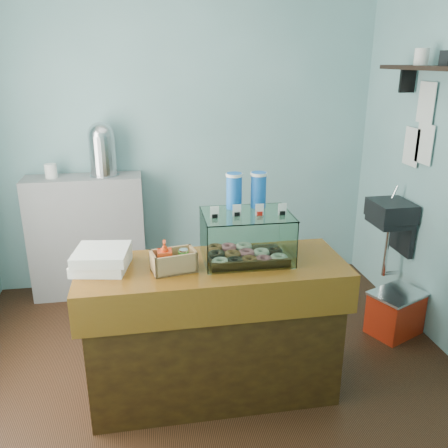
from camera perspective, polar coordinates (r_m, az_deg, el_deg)
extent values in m
plane|color=black|center=(3.50, -1.87, -16.74)|extent=(3.50, 3.50, 0.00)
cube|color=#73A6A8|center=(4.38, -4.89, 10.53)|extent=(3.50, 0.04, 2.80)
cube|color=#73A6A8|center=(1.51, 5.66, -6.60)|extent=(3.50, 0.04, 2.80)
cube|color=black|center=(4.06, 19.48, 1.54)|extent=(0.30, 0.35, 0.15)
cube|color=black|center=(4.18, 20.74, -1.00)|extent=(0.04, 0.30, 0.35)
cylinder|color=silver|center=(4.14, 19.86, 3.58)|extent=(0.02, 0.02, 0.12)
cylinder|color=silver|center=(4.17, 18.95, -3.05)|extent=(0.04, 0.04, 0.45)
cube|color=black|center=(3.69, 23.71, 16.82)|extent=(0.25, 1.00, 0.03)
cube|color=black|center=(4.07, 21.20, 15.79)|extent=(0.12, 0.03, 0.18)
cube|color=white|center=(3.93, 22.97, 8.84)|extent=(0.01, 0.21, 0.30)
cube|color=white|center=(4.08, 21.62, 8.63)|extent=(0.01, 0.21, 0.30)
cube|color=white|center=(3.94, 23.16, 13.27)|extent=(0.01, 0.21, 0.30)
cube|color=#432A0C|center=(3.06, -1.27, -13.09)|extent=(1.50, 0.56, 0.84)
cube|color=#472809|center=(2.85, -1.34, -5.41)|extent=(1.60, 0.60, 0.06)
cube|color=#472809|center=(2.66, -0.40, -10.26)|extent=(1.60, 0.04, 0.18)
cube|color=gray|center=(4.43, -16.04, -1.45)|extent=(1.00, 0.32, 1.10)
cube|color=#34200F|center=(2.91, 2.69, -3.99)|extent=(0.47, 0.34, 0.02)
torus|color=beige|center=(2.78, -0.40, -4.56)|extent=(0.10, 0.10, 0.03)
torus|color=black|center=(2.79, 1.37, -4.45)|extent=(0.10, 0.10, 0.03)
torus|color=brown|center=(2.81, 3.13, -4.33)|extent=(0.10, 0.10, 0.03)
torus|color=#CD6079|center=(2.82, 4.86, -4.21)|extent=(0.10, 0.10, 0.03)
torus|color=beige|center=(2.84, 6.57, -4.09)|extent=(0.10, 0.10, 0.03)
torus|color=black|center=(2.87, -0.72, -3.71)|extent=(0.10, 0.10, 0.03)
torus|color=brown|center=(2.89, 1.00, -3.61)|extent=(0.10, 0.10, 0.03)
torus|color=#CD6079|center=(2.90, 2.69, -3.50)|extent=(0.10, 0.10, 0.03)
torus|color=beige|center=(2.92, 4.37, -3.39)|extent=(0.10, 0.10, 0.03)
torus|color=black|center=(2.94, 6.03, -3.28)|extent=(0.10, 0.10, 0.03)
torus|color=brown|center=(2.97, -1.01, -2.92)|extent=(0.10, 0.10, 0.03)
torus|color=#CD6079|center=(2.98, 0.64, -2.82)|extent=(0.10, 0.10, 0.03)
torus|color=beige|center=(3.00, 2.29, -2.72)|extent=(0.10, 0.10, 0.03)
cube|color=white|center=(2.69, 3.53, -2.98)|extent=(0.52, 0.01, 0.28)
cube|color=white|center=(3.04, 2.01, -0.31)|extent=(0.52, 0.01, 0.28)
cube|color=white|center=(2.82, -2.46, -1.85)|extent=(0.01, 0.38, 0.28)
cube|color=white|center=(2.92, 7.73, -1.27)|extent=(0.01, 0.38, 0.28)
cube|color=white|center=(2.81, 2.77, 1.20)|extent=(0.54, 0.40, 0.01)
cube|color=white|center=(2.72, -1.14, 1.43)|extent=(0.05, 0.00, 0.07)
cube|color=black|center=(2.73, -1.13, 0.97)|extent=(0.03, 0.02, 0.02)
cube|color=white|center=(2.74, 1.63, 1.57)|extent=(0.05, 0.00, 0.07)
cube|color=black|center=(2.75, 1.62, 1.11)|extent=(0.03, 0.02, 0.02)
cube|color=white|center=(2.77, 4.34, 1.69)|extent=(0.05, 0.00, 0.07)
cube|color=red|center=(2.78, 4.33, 1.24)|extent=(0.03, 0.02, 0.02)
cube|color=white|center=(2.80, 7.00, 1.81)|extent=(0.05, 0.00, 0.07)
cube|color=black|center=(2.81, 6.99, 1.36)|extent=(0.03, 0.02, 0.02)
cylinder|color=blue|center=(2.88, 1.22, 4.00)|extent=(0.09, 0.09, 0.22)
cylinder|color=white|center=(2.86, 1.24, 5.94)|extent=(0.10, 0.10, 0.02)
cylinder|color=blue|center=(2.91, 4.16, 4.12)|extent=(0.09, 0.09, 0.22)
cylinder|color=white|center=(2.89, 4.21, 6.03)|extent=(0.10, 0.10, 0.02)
cube|color=tan|center=(2.77, -6.04, -5.47)|extent=(0.27, 0.19, 0.01)
cube|color=tan|center=(2.68, -5.70, -5.00)|extent=(0.25, 0.06, 0.12)
cube|color=tan|center=(2.80, -6.44, -3.92)|extent=(0.25, 0.06, 0.12)
cube|color=tan|center=(2.72, -8.49, -4.78)|extent=(0.04, 0.15, 0.12)
cube|color=tan|center=(2.77, -3.72, -4.12)|extent=(0.04, 0.15, 0.12)
imported|color=#ED4216|center=(2.72, -7.13, -3.77)|extent=(0.10, 0.10, 0.18)
cylinder|color=green|center=(2.76, -4.87, -4.24)|extent=(0.06, 0.06, 0.10)
cylinder|color=silver|center=(2.74, -4.90, -3.19)|extent=(0.05, 0.05, 0.01)
cube|color=white|center=(2.86, -14.54, -4.60)|extent=(0.35, 0.35, 0.06)
cube|color=white|center=(2.83, -14.50, -3.57)|extent=(0.34, 0.34, 0.06)
cylinder|color=silver|center=(4.25, -14.18, 5.72)|extent=(0.25, 0.25, 0.01)
cylinder|color=silver|center=(4.22, -14.38, 8.02)|extent=(0.22, 0.22, 0.34)
sphere|color=silver|center=(4.19, -14.57, 10.30)|extent=(0.22, 0.22, 0.22)
cube|color=red|center=(4.02, 19.90, -10.12)|extent=(0.46, 0.41, 0.33)
cube|color=silver|center=(3.94, 20.18, -7.89)|extent=(0.49, 0.44, 0.02)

